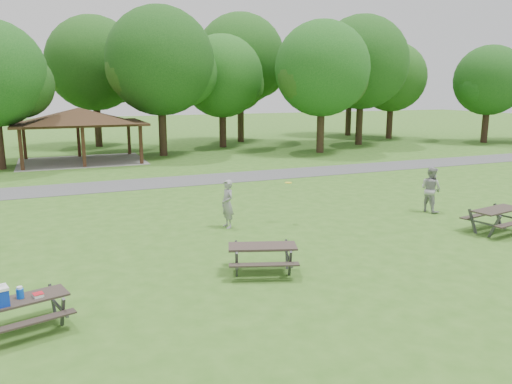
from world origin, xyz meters
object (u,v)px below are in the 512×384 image
object	(u,v)px
picnic_table_middle	(262,252)
frisbee_catcher	(431,189)
picnic_table_near	(15,303)
frisbee_thrower	(227,204)

from	to	relation	value
picnic_table_middle	frisbee_catcher	size ratio (longest dim) A/B	1.21
frisbee_catcher	picnic_table_near	bearing A→B (deg)	98.78
picnic_table_near	frisbee_thrower	xyz separation A→B (m)	(6.84, 6.04, 0.20)
picnic_table_middle	frisbee_thrower	size ratio (longest dim) A/B	1.27
picnic_table_middle	frisbee_catcher	bearing A→B (deg)	22.23
picnic_table_near	frisbee_catcher	size ratio (longest dim) A/B	1.09
picnic_table_near	picnic_table_middle	distance (m)	6.35
frisbee_thrower	frisbee_catcher	world-z (taller)	frisbee_catcher
picnic_table_near	frisbee_thrower	distance (m)	9.13
picnic_table_near	frisbee_thrower	world-z (taller)	frisbee_thrower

